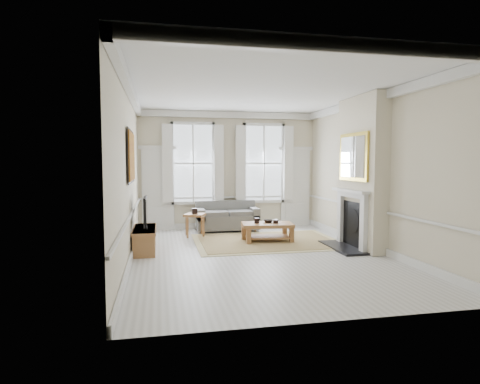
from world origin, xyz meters
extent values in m
plane|color=#B7B5AD|center=(0.00, 0.00, 0.00)|extent=(7.20, 7.20, 0.00)
plane|color=white|center=(0.00, 0.00, 3.40)|extent=(7.20, 7.20, 0.00)
plane|color=beige|center=(0.00, 3.60, 1.70)|extent=(5.20, 0.00, 5.20)
plane|color=beige|center=(-2.60, 0.00, 1.70)|extent=(0.00, 7.20, 7.20)
plane|color=beige|center=(2.60, 0.00, 1.70)|extent=(0.00, 7.20, 7.20)
cube|color=silver|center=(-2.05, 3.56, 1.15)|extent=(0.90, 0.08, 2.30)
cube|color=silver|center=(2.05, 3.56, 1.15)|extent=(0.90, 0.08, 2.30)
cube|color=#B6831F|center=(-2.56, 0.30, 2.05)|extent=(0.05, 1.66, 1.06)
cube|color=beige|center=(2.43, 0.20, 1.70)|extent=(0.35, 1.70, 3.38)
cube|color=black|center=(2.00, 0.20, 0.03)|extent=(0.55, 1.50, 0.05)
cube|color=silver|center=(2.20, -0.35, 0.57)|extent=(0.10, 0.18, 1.15)
cube|color=silver|center=(2.20, 0.75, 0.57)|extent=(0.10, 0.18, 1.15)
cube|color=silver|center=(2.15, 0.20, 1.30)|extent=(0.20, 1.45, 0.06)
cube|color=black|center=(2.25, 0.20, 0.55)|extent=(0.02, 0.92, 1.00)
cube|color=gold|center=(2.21, 0.20, 2.05)|extent=(0.06, 1.26, 1.06)
cube|color=slate|center=(-0.14, 3.05, 0.26)|extent=(1.72, 0.84, 0.39)
cube|color=slate|center=(-0.14, 3.37, 0.61)|extent=(1.72, 0.20, 0.44)
cube|color=slate|center=(-0.90, 3.05, 0.49)|extent=(0.20, 0.84, 0.30)
cube|color=slate|center=(0.62, 3.05, 0.49)|extent=(0.20, 0.84, 0.30)
cylinder|color=brown|center=(-0.88, 2.75, 0.04)|extent=(0.06, 0.06, 0.08)
cylinder|color=brown|center=(0.60, 3.35, 0.04)|extent=(0.06, 0.06, 0.08)
cube|color=brown|center=(-1.12, 2.35, 0.56)|extent=(0.63, 0.63, 0.06)
cube|color=brown|center=(-1.31, 2.15, 0.27)|extent=(0.05, 0.05, 0.53)
cube|color=brown|center=(-0.93, 2.15, 0.27)|extent=(0.05, 0.05, 0.53)
cube|color=brown|center=(-1.31, 2.54, 0.27)|extent=(0.05, 0.05, 0.53)
cube|color=brown|center=(-0.93, 2.54, 0.27)|extent=(0.05, 0.05, 0.53)
cube|color=olive|center=(0.55, 1.29, 0.01)|extent=(3.50, 2.60, 0.02)
cube|color=brown|center=(0.55, 1.29, 0.42)|extent=(1.29, 0.84, 0.08)
cube|color=brown|center=(0.04, 1.04, 0.19)|extent=(0.10, 0.10, 0.38)
cube|color=brown|center=(1.06, 1.04, 0.19)|extent=(0.10, 0.10, 0.38)
cube|color=brown|center=(0.04, 1.54, 0.19)|extent=(0.10, 0.10, 0.38)
cube|color=brown|center=(1.06, 1.54, 0.19)|extent=(0.10, 0.10, 0.38)
cylinder|color=black|center=(0.30, 1.34, 0.52)|extent=(0.13, 0.13, 0.13)
cylinder|color=black|center=(0.75, 1.24, 0.50)|extent=(0.12, 0.12, 0.09)
imported|color=black|center=(0.60, 1.39, 0.49)|extent=(0.27, 0.27, 0.06)
cube|color=brown|center=(-2.34, 0.84, 0.25)|extent=(0.45, 1.41, 0.50)
cube|color=black|center=(-2.32, 0.84, 0.52)|extent=(0.08, 0.30, 0.03)
cube|color=black|center=(-2.32, 0.84, 0.91)|extent=(0.05, 0.90, 0.55)
cube|color=black|center=(-2.29, 0.84, 0.91)|extent=(0.01, 0.83, 0.49)
camera|label=1|loc=(-2.02, -8.03, 1.94)|focal=30.00mm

